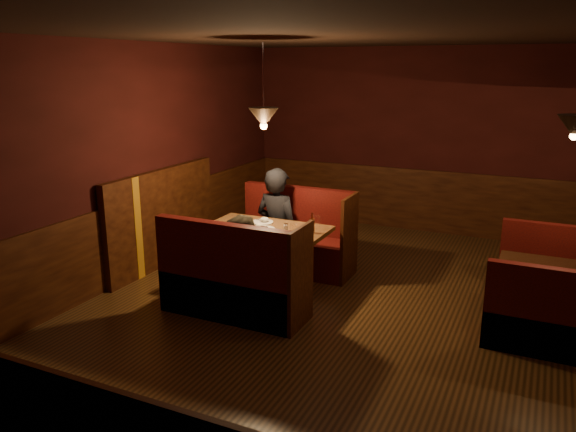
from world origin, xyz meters
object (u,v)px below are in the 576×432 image
at_px(second_bench_far, 556,278).
at_px(diner_a, 277,207).
at_px(main_table, 266,242).
at_px(diner_b, 243,251).
at_px(main_bench_far, 296,244).
at_px(main_bench_near, 232,286).
at_px(second_bench_near, 555,326).
at_px(second_table, 555,283).

relative_size(second_bench_far, diner_a, 0.72).
xyz_separation_m(main_table, diner_b, (0.09, -0.69, 0.12)).
xyz_separation_m(main_bench_far, second_bench_far, (3.11, 0.27, -0.06)).
relative_size(main_bench_near, diner_a, 0.92).
bearing_deg(second_bench_far, main_bench_far, -175.07).
bearing_deg(diner_a, second_bench_near, 173.71).
height_order(main_bench_far, second_bench_near, main_bench_far).
xyz_separation_m(second_table, diner_b, (-3.01, -1.11, 0.25)).
xyz_separation_m(second_bench_far, diner_b, (-3.04, -1.78, 0.44)).
relative_size(diner_a, diner_b, 1.19).
relative_size(main_bench_near, second_table, 1.42).
distance_m(main_bench_far, second_bench_near, 3.29).
height_order(second_bench_near, diner_a, diner_a).
distance_m(main_table, second_table, 3.13).
height_order(main_bench_near, diner_a, diner_a).
bearing_deg(main_bench_far, second_bench_far, 4.93).
xyz_separation_m(main_bench_far, diner_a, (-0.20, -0.15, 0.51)).
bearing_deg(second_bench_near, diner_a, 164.58).
xyz_separation_m(second_table, second_bench_near, (0.03, -0.67, -0.19)).
xyz_separation_m(main_table, main_bench_far, (0.02, 0.81, -0.25)).
bearing_deg(main_bench_far, main_bench_near, -90.00).
bearing_deg(second_bench_near, second_bench_far, 90.00).
distance_m(second_bench_near, diner_b, 3.10).
distance_m(main_bench_far, second_table, 3.11).
relative_size(main_table, diner_b, 1.00).
relative_size(main_bench_far, second_bench_near, 1.28).
bearing_deg(second_bench_far, second_bench_near, -90.00).
xyz_separation_m(main_bench_far, second_bench_near, (3.11, -1.06, -0.06)).
distance_m(main_bench_far, diner_a, 0.57).
xyz_separation_m(main_table, second_bench_near, (3.13, -0.25, -0.31)).
bearing_deg(second_table, second_bench_near, -87.80).
distance_m(main_table, second_bench_near, 3.15).
distance_m(main_table, main_bench_far, 0.85).
relative_size(second_bench_far, second_bench_near, 1.00).
bearing_deg(main_table, second_bench_far, 19.10).
distance_m(main_bench_far, main_bench_near, 1.63).
height_order(main_bench_near, second_bench_far, main_bench_near).
bearing_deg(second_bench_near, main_bench_far, 161.14).
distance_m(main_bench_near, second_table, 3.33).
bearing_deg(main_bench_near, second_bench_near, 10.37).
distance_m(main_table, second_bench_far, 3.33).
bearing_deg(main_bench_far, second_bench_near, -18.86).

